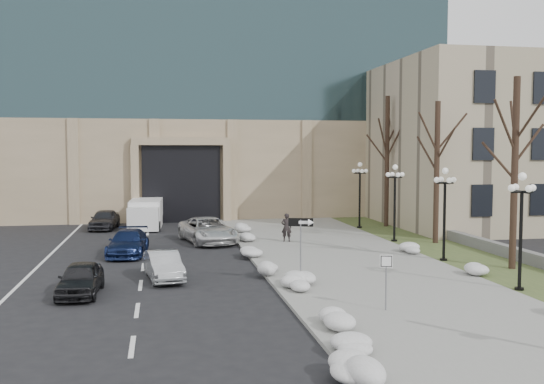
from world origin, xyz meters
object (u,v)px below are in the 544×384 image
(keep_sign, at_px, (386,271))
(car_d, at_px, (208,230))
(car_e, at_px, (104,219))
(one_way_sign, at_px, (305,230))
(car_b, at_px, (164,266))
(pedestrian, at_px, (286,227))
(lamppost_a, at_px, (521,215))
(car_c, at_px, (128,243))
(car_a, at_px, (81,279))
(lamppost_b, at_px, (445,201))
(lamppost_c, at_px, (395,192))
(lamppost_d, at_px, (360,186))
(box_truck, at_px, (146,214))

(keep_sign, bearing_deg, car_d, 119.69)
(car_e, bearing_deg, one_way_sign, -57.47)
(car_e, bearing_deg, car_b, -70.27)
(pedestrian, xyz_separation_m, lamppost_a, (6.49, -13.95, 2.10))
(car_c, bearing_deg, car_e, 106.53)
(car_a, distance_m, lamppost_b, 17.62)
(car_b, xyz_separation_m, keep_sign, (7.48, -6.94, 0.89))
(lamppost_c, bearing_deg, car_d, 168.96)
(car_c, distance_m, car_d, 5.80)
(pedestrian, bearing_deg, car_a, 57.36)
(lamppost_b, relative_size, lamppost_d, 1.00)
(car_e, relative_size, pedestrian, 2.42)
(car_a, xyz_separation_m, keep_sign, (10.69, -4.73, 0.87))
(pedestrian, relative_size, lamppost_d, 0.36)
(car_e, height_order, one_way_sign, one_way_sign)
(car_d, distance_m, car_e, 10.12)
(car_d, xyz_separation_m, lamppost_c, (11.12, -2.17, 2.31))
(car_d, xyz_separation_m, car_e, (-6.73, 7.56, -0.06))
(car_b, xyz_separation_m, one_way_sign, (5.68, -2.53, 1.74))
(car_e, relative_size, box_truck, 0.65)
(pedestrian, height_order, lamppost_b, lamppost_b)
(car_d, distance_m, pedestrian, 4.79)
(pedestrian, bearing_deg, keep_sign, 101.13)
(car_c, distance_m, lamppost_d, 17.73)
(car_a, height_order, one_way_sign, one_way_sign)
(car_e, xyz_separation_m, lamppost_b, (17.85, -16.23, 2.37))
(car_a, relative_size, lamppost_b, 0.78)
(lamppost_c, bearing_deg, box_truck, 145.51)
(car_a, relative_size, car_b, 1.00)
(car_a, distance_m, car_b, 3.90)
(lamppost_d, bearing_deg, car_b, -133.57)
(car_c, distance_m, pedestrian, 9.49)
(car_c, bearing_deg, car_b, -69.00)
(lamppost_b, bearing_deg, car_b, -173.65)
(lamppost_c, bearing_deg, car_c, -174.78)
(lamppost_b, relative_size, lamppost_c, 1.00)
(one_way_sign, xyz_separation_m, lamppost_b, (8.15, 4.07, 0.72))
(car_b, xyz_separation_m, lamppost_c, (13.83, 8.04, 2.46))
(pedestrian, bearing_deg, car_d, -4.12)
(box_truck, bearing_deg, lamppost_d, -11.31)
(pedestrian, height_order, lamppost_d, lamppost_d)
(pedestrian, bearing_deg, car_b, 61.38)
(car_c, distance_m, lamppost_c, 15.92)
(car_c, relative_size, lamppost_d, 0.97)
(lamppost_a, bearing_deg, pedestrian, 114.94)
(car_c, height_order, lamppost_c, lamppost_c)
(car_e, xyz_separation_m, lamppost_d, (17.85, -3.23, 2.37))
(lamppost_d, bearing_deg, box_truck, 165.82)
(car_b, xyz_separation_m, car_d, (2.71, 10.21, 0.15))
(lamppost_a, relative_size, lamppost_d, 1.00)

